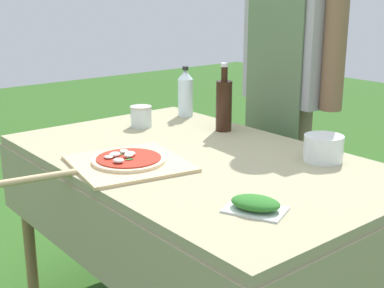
# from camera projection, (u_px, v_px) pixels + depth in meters

# --- Properties ---
(prep_table) EXTENTS (1.51, 0.94, 0.74)m
(prep_table) POSITION_uv_depth(u_px,v_px,m) (197.00, 177.00, 2.02)
(prep_table) COLOR gray
(prep_table) RESTS_ON ground
(person_cook) EXTENTS (0.62, 0.24, 1.66)m
(person_cook) POSITION_uv_depth(u_px,v_px,m) (289.00, 70.00, 2.49)
(person_cook) COLOR #70604C
(person_cook) RESTS_ON ground
(pizza_on_peel) EXTENTS (0.44, 0.66, 0.05)m
(pizza_on_peel) POSITION_uv_depth(u_px,v_px,m) (125.00, 162.00, 1.88)
(pizza_on_peel) COLOR #D1B27F
(pizza_on_peel) RESTS_ON prep_table
(oil_bottle) EXTENTS (0.07, 0.07, 0.30)m
(oil_bottle) POSITION_uv_depth(u_px,v_px,m) (224.00, 104.00, 2.32)
(oil_bottle) COLOR black
(oil_bottle) RESTS_ON prep_table
(water_bottle) EXTENTS (0.07, 0.07, 0.24)m
(water_bottle) POSITION_uv_depth(u_px,v_px,m) (185.00, 93.00, 2.60)
(water_bottle) COLOR silver
(water_bottle) RESTS_ON prep_table
(herb_container) EXTENTS (0.20, 0.17, 0.04)m
(herb_container) POSITION_uv_depth(u_px,v_px,m) (255.00, 204.00, 1.49)
(herb_container) COLOR silver
(herb_container) RESTS_ON prep_table
(mixing_tub) EXTENTS (0.14, 0.14, 0.09)m
(mixing_tub) POSITION_uv_depth(u_px,v_px,m) (323.00, 148.00, 1.93)
(mixing_tub) COLOR silver
(mixing_tub) RESTS_ON prep_table
(sauce_jar) EXTENTS (0.10, 0.10, 0.09)m
(sauce_jar) POSITION_uv_depth(u_px,v_px,m) (141.00, 118.00, 2.41)
(sauce_jar) COLOR silver
(sauce_jar) RESTS_ON prep_table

